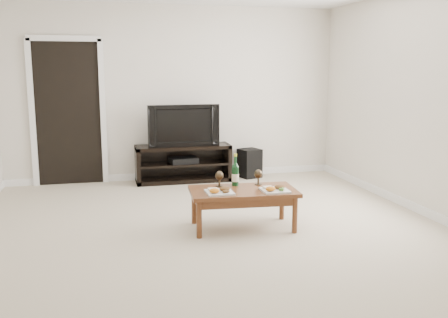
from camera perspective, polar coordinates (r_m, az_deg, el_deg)
floor at (r=5.17m, az=-1.14°, el=-8.55°), size 5.50×5.50×0.00m
back_wall at (r=7.63m, az=-5.69°, el=7.45°), size 5.00×0.04×2.60m
doorway at (r=7.56m, az=-17.38°, el=4.92°), size 0.90×0.02×2.05m
media_console at (r=7.49m, az=-4.68°, el=-0.49°), size 1.41×0.45×0.55m
television at (r=7.40m, az=-4.75°, el=3.92°), size 1.06×0.17×0.61m
av_receiver at (r=7.47m, az=-4.68°, el=-0.13°), size 0.44×0.35×0.08m
subwoofer at (r=7.78m, az=2.93°, el=-0.47°), size 0.37×0.37×0.44m
coffee_table at (r=5.29m, az=2.18°, el=-5.71°), size 1.15×0.68×0.42m
plate_left at (r=5.08m, az=-0.52°, el=-3.55°), size 0.27×0.27×0.07m
plate_right at (r=5.19m, az=5.82°, el=-3.31°), size 0.27×0.27×0.07m
wine_bottle at (r=5.38m, az=1.30°, el=-1.22°), size 0.07×0.07×0.35m
goblet_left at (r=5.35m, az=-0.53°, el=-2.27°), size 0.09×0.09×0.17m
goblet_right at (r=5.45m, az=3.94°, el=-2.07°), size 0.09×0.09×0.17m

